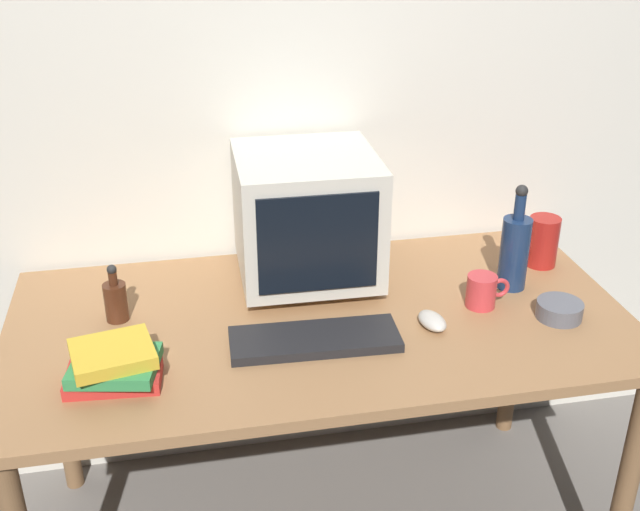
{
  "coord_description": "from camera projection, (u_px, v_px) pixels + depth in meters",
  "views": [
    {
      "loc": [
        -0.34,
        -1.73,
        1.81
      ],
      "look_at": [
        0.0,
        0.0,
        0.94
      ],
      "focal_mm": 43.68,
      "sensor_mm": 36.0,
      "label": 1
    }
  ],
  "objects": [
    {
      "name": "cd_spindle",
      "position": [
        559.0,
        310.0,
        2.03
      ],
      "size": [
        0.12,
        0.12,
        0.04
      ],
      "primitive_type": "cylinder",
      "color": "#595B66",
      "rests_on": "desk"
    },
    {
      "name": "bottle_tall",
      "position": [
        515.0,
        250.0,
        2.14
      ],
      "size": [
        0.08,
        0.08,
        0.31
      ],
      "color": "navy",
      "rests_on": "desk"
    },
    {
      "name": "keyboard",
      "position": [
        315.0,
        339.0,
        1.92
      ],
      "size": [
        0.43,
        0.17,
        0.02
      ],
      "primitive_type": "cube",
      "rotation": [
        0.0,
        0.0,
        -0.04
      ],
      "color": "black",
      "rests_on": "desk"
    },
    {
      "name": "desk",
      "position": [
        320.0,
        344.0,
        2.08
      ],
      "size": [
        1.62,
        0.83,
        0.76
      ],
      "color": "#9E7047",
      "rests_on": "ground"
    },
    {
      "name": "mug",
      "position": [
        482.0,
        291.0,
        2.08
      ],
      "size": [
        0.12,
        0.08,
        0.09
      ],
      "color": "#CC383D",
      "rests_on": "desk"
    },
    {
      "name": "metal_canister",
      "position": [
        543.0,
        241.0,
        2.28
      ],
      "size": [
        0.09,
        0.09,
        0.15
      ],
      "primitive_type": "cylinder",
      "color": "#A51E19",
      "rests_on": "desk"
    },
    {
      "name": "book_stack",
      "position": [
        114.0,
        365.0,
        1.76
      ],
      "size": [
        0.23,
        0.19,
        0.09
      ],
      "color": "red",
      "rests_on": "desk"
    },
    {
      "name": "bottle_short",
      "position": [
        116.0,
        300.0,
        2.01
      ],
      "size": [
        0.06,
        0.06,
        0.16
      ],
      "color": "#472314",
      "rests_on": "desk"
    },
    {
      "name": "crt_monitor",
      "position": [
        307.0,
        217.0,
        2.15
      ],
      "size": [
        0.39,
        0.39,
        0.37
      ],
      "color": "beige",
      "rests_on": "desk"
    },
    {
      "name": "computer_mouse",
      "position": [
        432.0,
        321.0,
        1.99
      ],
      "size": [
        0.08,
        0.11,
        0.04
      ],
      "primitive_type": "ellipsoid",
      "rotation": [
        0.0,
        0.0,
        0.2
      ],
      "color": "beige",
      "rests_on": "desk"
    },
    {
      "name": "back_wall",
      "position": [
        288.0,
        87.0,
        2.24
      ],
      "size": [
        4.0,
        0.08,
        2.5
      ],
      "primitive_type": "cube",
      "color": "silver",
      "rests_on": "ground"
    }
  ]
}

